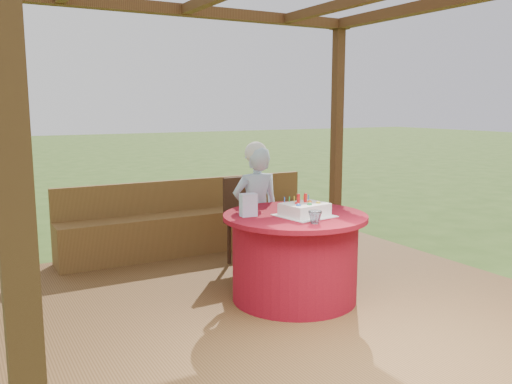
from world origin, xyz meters
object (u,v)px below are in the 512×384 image
(chair, at_px, (249,216))
(elderly_woman, at_px, (256,210))
(gift_bag, at_px, (248,205))
(birthday_cake, at_px, (305,209))
(drinking_glass, at_px, (315,217))
(table, at_px, (295,256))
(bench, at_px, (193,228))

(chair, height_order, elderly_woman, elderly_woman)
(elderly_woman, bearing_deg, gift_bag, -124.39)
(elderly_woman, bearing_deg, birthday_cake, -88.12)
(drinking_glass, bearing_deg, birthday_cake, 71.99)
(table, relative_size, chair, 1.34)
(bench, xyz_separation_m, chair, (0.31, -0.76, 0.24))
(bench, height_order, birthday_cake, birthday_cake)
(drinking_glass, bearing_deg, chair, 81.43)
(birthday_cake, xyz_separation_m, gift_bag, (-0.41, 0.22, 0.04))
(table, relative_size, drinking_glass, 11.35)
(table, xyz_separation_m, chair, (0.16, 1.11, 0.13))
(birthday_cake, bearing_deg, table, 105.92)
(chair, distance_m, gift_bag, 1.18)
(birthday_cake, distance_m, drinking_glass, 0.29)
(elderly_woman, relative_size, drinking_glass, 12.25)
(bench, relative_size, elderly_woman, 2.30)
(elderly_woman, height_order, gift_bag, elderly_woman)
(drinking_glass, bearing_deg, elderly_woman, 86.52)
(table, height_order, chair, chair)
(table, distance_m, chair, 1.13)
(gift_bag, bearing_deg, birthday_cake, -20.10)
(chair, xyz_separation_m, gift_bag, (-0.54, -1.00, 0.32))
(birthday_cake, bearing_deg, drinking_glass, -108.01)
(gift_bag, relative_size, drinking_glass, 1.76)
(drinking_glass, bearing_deg, gift_bag, 122.86)
(elderly_woman, xyz_separation_m, drinking_glass, (-0.06, -1.05, 0.13))
(birthday_cake, xyz_separation_m, drinking_glass, (-0.09, -0.27, -0.00))
(bench, bearing_deg, elderly_woman, -82.74)
(elderly_woman, bearing_deg, drinking_glass, -93.48)
(bench, relative_size, drinking_glass, 28.20)
(chair, bearing_deg, bench, 112.43)
(chair, distance_m, elderly_woman, 0.49)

